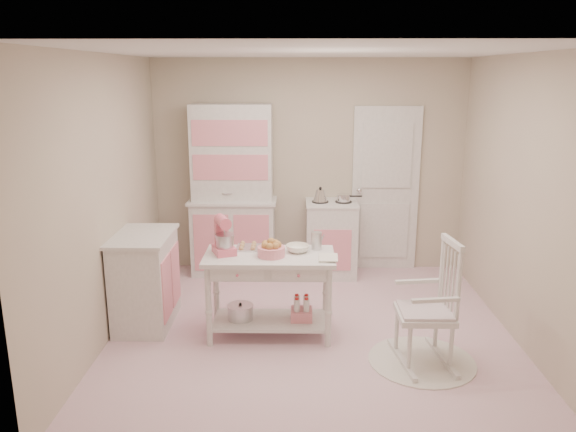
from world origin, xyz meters
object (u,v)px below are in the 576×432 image
object	(u,v)px
stand_mixer	(224,236)
bread_basket	(271,252)
hutch	(232,191)
stove	(331,238)
rocking_chair	(425,302)
work_table	(270,295)
base_cabinet	(145,280)

from	to	relation	value
stand_mixer	bread_basket	distance (m)	0.46
hutch	bread_basket	world-z (taller)	hutch
stove	rocking_chair	xyz separation A→B (m)	(0.67, -2.17, 0.09)
stove	stand_mixer	distance (m)	2.03
work_table	stand_mixer	size ratio (longest dim) A/B	3.53
work_table	bread_basket	distance (m)	0.45
hutch	rocking_chair	distance (m)	2.94
stove	base_cabinet	size ratio (longest dim) A/B	1.00
base_cabinet	stove	bearing A→B (deg)	37.01
stand_mixer	work_table	bearing A→B (deg)	-25.39
base_cabinet	bread_basket	distance (m)	1.34
stove	bread_basket	distance (m)	1.87
hutch	base_cabinet	world-z (taller)	hutch
stove	base_cabinet	bearing A→B (deg)	-142.99
bread_basket	stove	bearing A→B (deg)	69.07
hutch	stand_mixer	distance (m)	1.69
base_cabinet	stand_mixer	xyz separation A→B (m)	(0.81, -0.20, 0.51)
base_cabinet	work_table	world-z (taller)	base_cabinet
hutch	base_cabinet	distance (m)	1.74
base_cabinet	bread_basket	size ratio (longest dim) A/B	3.68
stand_mixer	base_cabinet	bearing A→B (deg)	143.30
base_cabinet	bread_basket	bearing A→B (deg)	-12.30
bread_basket	work_table	bearing A→B (deg)	111.80
stand_mixer	rocking_chair	bearing A→B (deg)	-39.39
hutch	stove	world-z (taller)	hutch
stove	work_table	size ratio (longest dim) A/B	0.77
work_table	stand_mixer	xyz separation A→B (m)	(-0.42, 0.02, 0.57)
rocking_chair	bread_basket	distance (m)	1.43
hutch	stand_mixer	bearing A→B (deg)	-86.38
hutch	stand_mixer	world-z (taller)	hutch
stove	bread_basket	size ratio (longest dim) A/B	3.68
stove	work_table	xyz separation A→B (m)	(-0.67, -1.66, -0.06)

